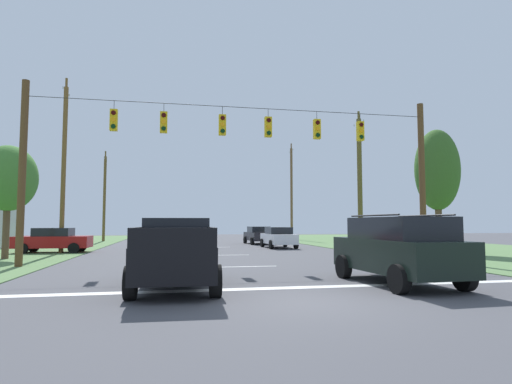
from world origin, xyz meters
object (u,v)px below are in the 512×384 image
object	(u,v)px
utility_pole_mid_right	(360,182)
utility_pole_far_right	(292,192)
tree_roadside_far_right	(437,171)
tree_roadside_right	(8,179)
overhead_signal_span	(241,164)
distant_car_oncoming	(259,235)
suv_black	(398,248)
utility_pole_mid_left	(64,166)
utility_pole_far_left	(104,197)
distant_car_far_parked	(53,240)
distant_car_crossing_white	(279,237)
pickup_truck	(176,253)

from	to	relation	value
utility_pole_mid_right	utility_pole_far_right	world-z (taller)	utility_pole_far_right
tree_roadside_far_right	tree_roadside_right	bearing A→B (deg)	179.36
overhead_signal_span	distant_car_oncoming	bearing A→B (deg)	75.93
suv_black	utility_pole_mid_left	world-z (taller)	utility_pole_mid_left
overhead_signal_span	utility_pole_far_left	size ratio (longest dim) A/B	2.06
distant_car_far_parked	utility_pole_mid_right	distance (m)	20.25
utility_pole_far_right	tree_roadside_right	bearing A→B (deg)	-133.78
distant_car_crossing_white	utility_pole_far_right	size ratio (longest dim) A/B	0.40
distant_car_crossing_white	distant_car_oncoming	xyz separation A→B (m)	(-0.26, 6.05, 0.00)
distant_car_crossing_white	distant_car_far_parked	world-z (taller)	same
distant_car_far_parked	utility_pole_mid_left	distance (m)	4.56
utility_pole_far_right	pickup_truck	bearing A→B (deg)	-111.27
overhead_signal_span	distant_car_far_parked	distance (m)	14.03
distant_car_crossing_white	tree_roadside_far_right	xyz separation A→B (m)	(8.21, -7.29, 4.25)
overhead_signal_span	utility_pole_mid_right	distance (m)	12.73
utility_pole_mid_right	tree_roadside_far_right	xyz separation A→B (m)	(3.17, -4.15, 0.37)
tree_roadside_far_right	pickup_truck	bearing A→B (deg)	-145.55
pickup_truck	distant_car_oncoming	size ratio (longest dim) A/B	1.25
tree_roadside_far_right	distant_car_crossing_white	bearing A→B (deg)	138.41
utility_pole_far_right	tree_roadside_right	size ratio (longest dim) A/B	1.87
pickup_truck	tree_roadside_right	world-z (taller)	tree_roadside_right
tree_roadside_far_right	utility_pole_mid_left	bearing A→B (deg)	169.25
pickup_truck	tree_roadside_far_right	bearing A→B (deg)	34.45
suv_black	utility_pole_far_left	world-z (taller)	utility_pole_far_left
distant_car_far_parked	tree_roadside_far_right	xyz separation A→B (m)	(23.04, -4.77, 4.25)
overhead_signal_span	utility_pole_mid_right	size ratio (longest dim) A/B	1.94
utility_pole_far_right	utility_pole_mid_left	distance (m)	26.80
pickup_truck	tree_roadside_right	bearing A→B (deg)	126.81
overhead_signal_span	utility_pole_far_right	xyz separation A→B (m)	(10.01, 26.63, 0.76)
overhead_signal_span	pickup_truck	size ratio (longest dim) A/B	3.42
distant_car_oncoming	overhead_signal_span	bearing A→B (deg)	-104.07
utility_pole_mid_right	pickup_truck	bearing A→B (deg)	-130.13
suv_black	utility_pole_mid_right	world-z (taller)	utility_pole_mid_right
overhead_signal_span	suv_black	xyz separation A→B (m)	(3.51, -7.48, -3.47)
distant_car_far_parked	utility_pole_far_right	world-z (taller)	utility_pole_far_right
tree_roadside_far_right	utility_pole_mid_right	bearing A→B (deg)	127.37
distant_car_crossing_white	utility_pole_far_left	xyz separation A→B (m)	(-14.42, 14.30, 3.66)
utility_pole_mid_left	tree_roadside_right	world-z (taller)	utility_pole_mid_left
overhead_signal_span	utility_pole_mid_right	bearing A→B (deg)	40.52
tree_roadside_far_right	suv_black	bearing A→B (deg)	-128.83
utility_pole_mid_left	utility_pole_far_left	size ratio (longest dim) A/B	1.18
distant_car_far_parked	utility_pole_mid_right	world-z (taller)	utility_pole_mid_right
distant_car_crossing_white	utility_pole_mid_left	bearing A→B (deg)	-168.03
overhead_signal_span	utility_pole_mid_left	distance (m)	12.78
distant_car_far_parked	suv_black	bearing A→B (deg)	-50.08
utility_pole_far_right	tree_roadside_far_right	world-z (taller)	utility_pole_far_right
distant_car_crossing_white	suv_black	bearing A→B (deg)	-93.42
utility_pole_far_left	pickup_truck	bearing A→B (deg)	-78.15
overhead_signal_span	utility_pole_far_right	world-z (taller)	utility_pole_far_right
distant_car_crossing_white	distant_car_oncoming	world-z (taller)	same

